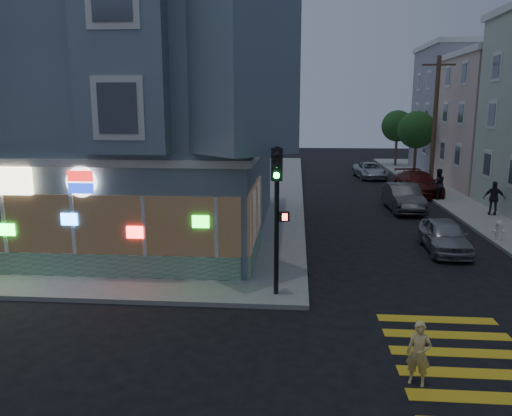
# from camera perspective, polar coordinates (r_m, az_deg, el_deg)

# --- Properties ---
(ground) EXTENTS (120.00, 120.00, 0.00)m
(ground) POSITION_cam_1_polar(r_m,az_deg,el_deg) (13.26, -7.20, -14.53)
(ground) COLOR black
(ground) RESTS_ON ground
(sidewalk_nw) EXTENTS (33.00, 42.00, 0.15)m
(sidewalk_nw) POSITION_cam_1_polar(r_m,az_deg,el_deg) (38.61, -19.99, 2.31)
(sidewalk_nw) COLOR gray
(sidewalk_nw) RESTS_ON ground
(corner_building) EXTENTS (14.60, 14.60, 11.40)m
(corner_building) POSITION_cam_1_polar(r_m,az_deg,el_deg) (24.19, -16.38, 11.11)
(corner_building) COLOR slate
(corner_building) RESTS_ON sidewalk_nw
(row_house_d) EXTENTS (12.00, 8.60, 10.50)m
(row_house_d) POSITION_cam_1_polar(r_m,az_deg,el_deg) (48.68, 25.44, 9.97)
(row_house_d) COLOR #9693A2
(row_house_d) RESTS_ON sidewalk_ne
(utility_pole) EXTENTS (2.20, 0.30, 9.00)m
(utility_pole) POSITION_cam_1_polar(r_m,az_deg,el_deg) (36.88, 19.76, 9.31)
(utility_pole) COLOR #4C3826
(utility_pole) RESTS_ON sidewalk_ne
(street_tree_near) EXTENTS (3.00, 3.00, 5.30)m
(street_tree_near) POSITION_cam_1_polar(r_m,az_deg,el_deg) (42.78, 17.88, 8.49)
(street_tree_near) COLOR #4C3826
(street_tree_near) RESTS_ON sidewalk_ne
(street_tree_far) EXTENTS (3.00, 3.00, 5.30)m
(street_tree_far) POSITION_cam_1_polar(r_m,az_deg,el_deg) (50.60, 15.84, 9.00)
(street_tree_far) COLOR #4C3826
(street_tree_far) RESTS_ON sidewalk_ne
(running_child) EXTENTS (0.60, 0.50, 1.40)m
(running_child) POSITION_cam_1_polar(r_m,az_deg,el_deg) (11.47, 18.12, -15.51)
(running_child) COLOR #F0D57A
(running_child) RESTS_ON ground
(pedestrian_a) EXTENTS (1.02, 0.85, 1.90)m
(pedestrian_a) POSITION_cam_1_polar(r_m,az_deg,el_deg) (32.83, 20.07, 2.60)
(pedestrian_a) COLOR black
(pedestrian_a) RESTS_ON sidewalk_ne
(pedestrian_b) EXTENTS (1.11, 0.63, 1.79)m
(pedestrian_b) POSITION_cam_1_polar(r_m,az_deg,el_deg) (29.17, 25.56, 1.01)
(pedestrian_b) COLOR #26232B
(pedestrian_b) RESTS_ON sidewalk_ne
(parked_car_a) EXTENTS (1.68, 3.91, 1.32)m
(parked_car_a) POSITION_cam_1_polar(r_m,az_deg,el_deg) (21.64, 20.75, -2.99)
(parked_car_a) COLOR #929499
(parked_car_a) RESTS_ON ground
(parked_car_b) EXTENTS (1.76, 4.65, 1.52)m
(parked_car_b) POSITION_cam_1_polar(r_m,az_deg,el_deg) (29.35, 16.47, 1.16)
(parked_car_b) COLOR #3E4043
(parked_car_b) RESTS_ON ground
(parked_car_c) EXTENTS (2.65, 5.41, 1.51)m
(parked_car_c) POSITION_cam_1_polar(r_m,az_deg,el_deg) (35.07, 18.05, 2.70)
(parked_car_c) COLOR #501712
(parked_car_c) RESTS_ON ground
(parked_car_d) EXTENTS (2.61, 4.85, 1.29)m
(parked_car_d) POSITION_cam_1_polar(r_m,az_deg,el_deg) (42.07, 12.92, 4.21)
(parked_car_d) COLOR #B0B6BC
(parked_car_d) RESTS_ON ground
(traffic_signal) EXTENTS (0.56, 0.51, 4.51)m
(traffic_signal) POSITION_cam_1_polar(r_m,az_deg,el_deg) (14.64, 2.44, 1.28)
(traffic_signal) COLOR black
(traffic_signal) RESTS_ON sidewalk_nw
(fire_hydrant) EXTENTS (0.48, 0.28, 0.83)m
(fire_hydrant) POSITION_cam_1_polar(r_m,az_deg,el_deg) (23.90, 25.99, -2.26)
(fire_hydrant) COLOR white
(fire_hydrant) RESTS_ON sidewalk_ne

